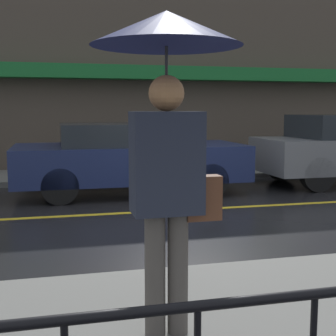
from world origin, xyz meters
The scene contains 6 objects.
ground_plane centered at (0.00, 0.00, 0.00)m, with size 80.00×80.00×0.00m, color black.
sidewalk_far centered at (0.00, 4.09, 0.06)m, with size 28.00×2.16×0.12m.
lane_marking centered at (0.00, 0.00, 0.00)m, with size 25.20×0.12×0.01m.
building_storefront centered at (0.00, 5.29, 2.95)m, with size 28.00×0.85×5.95m.
pedestrian centered at (-1.36, -4.32, 1.75)m, with size 0.97×0.97×2.14m.
car_navy centered at (-0.66, 1.80, 0.72)m, with size 4.45×1.92×1.38m.
Camera 1 is at (-2.08, -7.28, 1.65)m, focal length 50.00 mm.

